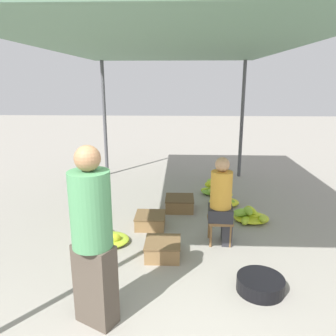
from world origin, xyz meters
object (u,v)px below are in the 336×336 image
banana_pile_right_3 (212,188)px  crate_near (163,249)px  banana_pile_left_1 (96,213)px  vendor_seated (222,200)px  banana_pile_right_2 (217,180)px  banana_pile_right_0 (223,200)px  banana_pile_right_1 (250,216)px  crate_mid (180,204)px  banana_pile_left_0 (107,240)px  stool (220,223)px  vendor_foreground (92,236)px  basin_black (260,284)px  crate_far (150,221)px

banana_pile_right_3 → crate_near: 2.67m
banana_pile_left_1 → banana_pile_right_3: bearing=32.5°
vendor_seated → banana_pile_right_2: bearing=85.1°
banana_pile_left_1 → banana_pile_right_0: size_ratio=0.81×
banana_pile_right_0 → banana_pile_right_1: size_ratio=0.93×
banana_pile_right_2 → crate_mid: 1.79m
banana_pile_right_0 → crate_near: banana_pile_right_0 is taller
banana_pile_left_1 → banana_pile_left_0: bearing=-66.5°
banana_pile_right_0 → crate_mid: banana_pile_right_0 is taller
banana_pile_right_2 → banana_pile_right_0: bearing=-90.6°
banana_pile_left_1 → banana_pile_right_2: size_ratio=1.02×
banana_pile_right_1 → banana_pile_right_3: banana_pile_right_3 is taller
vendor_seated → stool: bearing=-176.1°
stool → crate_near: bearing=-151.4°
vendor_foreground → basin_black: size_ratio=3.33×
banana_pile_left_1 → banana_pile_right_1: (2.59, 0.01, -0.00)m
banana_pile_right_0 → crate_near: bearing=-118.3°
banana_pile_right_2 → crate_mid: (-0.83, -1.58, 0.04)m
basin_black → banana_pile_right_2: banana_pile_right_2 is taller
banana_pile_right_1 → crate_mid: 1.26m
banana_pile_right_3 → crate_far: size_ratio=1.15×
vendor_foreground → banana_pile_right_2: size_ratio=3.49×
basin_black → banana_pile_left_0: 2.19m
banana_pile_left_0 → stool: bearing=3.9°
basin_black → banana_pile_right_3: 3.22m
vendor_seated → banana_pile_left_0: vendor_seated is taller
crate_far → banana_pile_right_0: bearing=38.1°
crate_near → crate_mid: bearing=82.6°
basin_black → banana_pile_right_3: banana_pile_right_3 is taller
crate_near → crate_far: bearing=105.3°
vendor_foreground → crate_far: bearing=81.5°
banana_pile_left_0 → banana_pile_right_3: banana_pile_right_3 is taller
banana_pile_left_0 → vendor_seated: bearing=3.9°
banana_pile_left_1 → banana_pile_right_0: (2.24, 0.72, -0.00)m
vendor_seated → banana_pile_left_0: size_ratio=1.84×
banana_pile_right_3 → banana_pile_left_0: bearing=-127.5°
banana_pile_right_3 → stool: bearing=-92.3°
crate_near → crate_far: 0.95m
vendor_foreground → banana_pile_right_0: size_ratio=2.77×
vendor_seated → banana_pile_right_2: vendor_seated is taller
banana_pile_right_0 → banana_pile_right_3: bearing=104.9°
banana_pile_left_0 → crate_mid: (1.03, 1.32, 0.06)m
vendor_foreground → crate_near: bearing=65.1°
basin_black → crate_far: bearing=130.5°
basin_black → crate_far: (-1.37, 1.60, 0.02)m
vendor_seated → crate_near: bearing=-151.8°
stool → banana_pile_right_0: bearing=80.7°
banana_pile_right_2 → crate_far: bearing=-119.2°
vendor_foreground → banana_pile_right_3: vendor_foreground is taller
banana_pile_left_0 → banana_pile_left_1: bearing=113.5°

